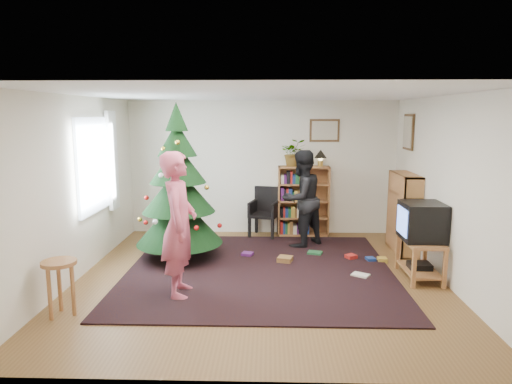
{
  "coord_description": "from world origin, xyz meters",
  "views": [
    {
      "loc": [
        0.13,
        -6.05,
        2.24
      ],
      "look_at": [
        -0.06,
        0.65,
        1.1
      ],
      "focal_mm": 32.0,
      "sensor_mm": 36.0,
      "label": 1
    }
  ],
  "objects_px": {
    "person_standing": "(179,225)",
    "armchair": "(264,210)",
    "crt_tv": "(422,221)",
    "bookshelf_back": "(303,200)",
    "person_by_chair": "(301,199)",
    "table_lamp": "(321,155)",
    "potted_plant": "(293,153)",
    "tv_stand": "(420,256)",
    "stool": "(60,273)",
    "picture_right": "(409,132)",
    "bookshelf_right": "(404,212)",
    "christmas_tree": "(179,195)",
    "picture_back": "(325,130)"
  },
  "relations": [
    {
      "from": "picture_back",
      "to": "table_lamp",
      "type": "height_order",
      "value": "picture_back"
    },
    {
      "from": "bookshelf_back",
      "to": "table_lamp",
      "type": "bearing_deg",
      "value": 0.0
    },
    {
      "from": "person_standing",
      "to": "potted_plant",
      "type": "bearing_deg",
      "value": -30.66
    },
    {
      "from": "person_standing",
      "to": "potted_plant",
      "type": "distance_m",
      "value": 3.4
    },
    {
      "from": "picture_back",
      "to": "crt_tv",
      "type": "height_order",
      "value": "picture_back"
    },
    {
      "from": "potted_plant",
      "to": "crt_tv",
      "type": "bearing_deg",
      "value": -54.11
    },
    {
      "from": "person_standing",
      "to": "bookshelf_right",
      "type": "bearing_deg",
      "value": -62.69
    },
    {
      "from": "bookshelf_back",
      "to": "person_by_chair",
      "type": "distance_m",
      "value": 0.77
    },
    {
      "from": "tv_stand",
      "to": "stool",
      "type": "distance_m",
      "value": 4.62
    },
    {
      "from": "picture_back",
      "to": "table_lamp",
      "type": "bearing_deg",
      "value": -119.95
    },
    {
      "from": "tv_stand",
      "to": "stool",
      "type": "xyz_separation_m",
      "value": [
        -4.42,
        -1.33,
        0.17
      ]
    },
    {
      "from": "armchair",
      "to": "table_lamp",
      "type": "distance_m",
      "value": 1.45
    },
    {
      "from": "bookshelf_back",
      "to": "person_standing",
      "type": "distance_m",
      "value": 3.44
    },
    {
      "from": "tv_stand",
      "to": "armchair",
      "type": "xyz_separation_m",
      "value": [
        -2.18,
        2.23,
        0.17
      ]
    },
    {
      "from": "picture_right",
      "to": "bookshelf_right",
      "type": "distance_m",
      "value": 1.36
    },
    {
      "from": "stool",
      "to": "table_lamp",
      "type": "distance_m",
      "value": 4.97
    },
    {
      "from": "tv_stand",
      "to": "armchair",
      "type": "bearing_deg",
      "value": 134.34
    },
    {
      "from": "bookshelf_back",
      "to": "bookshelf_right",
      "type": "relative_size",
      "value": 1.0
    },
    {
      "from": "potted_plant",
      "to": "tv_stand",
      "type": "bearing_deg",
      "value": -54.07
    },
    {
      "from": "christmas_tree",
      "to": "armchair",
      "type": "bearing_deg",
      "value": 48.45
    },
    {
      "from": "stool",
      "to": "table_lamp",
      "type": "xyz_separation_m",
      "value": [
        3.27,
        3.6,
        1.01
      ]
    },
    {
      "from": "christmas_tree",
      "to": "person_by_chair",
      "type": "height_order",
      "value": "christmas_tree"
    },
    {
      "from": "bookshelf_right",
      "to": "picture_right",
      "type": "bearing_deg",
      "value": -17.54
    },
    {
      "from": "crt_tv",
      "to": "potted_plant",
      "type": "xyz_separation_m",
      "value": [
        -1.64,
        2.27,
        0.74
      ]
    },
    {
      "from": "person_by_chair",
      "to": "table_lamp",
      "type": "bearing_deg",
      "value": -158.42
    },
    {
      "from": "bookshelf_right",
      "to": "potted_plant",
      "type": "bearing_deg",
      "value": 60.09
    },
    {
      "from": "person_standing",
      "to": "armchair",
      "type": "bearing_deg",
      "value": -22.28
    },
    {
      "from": "bookshelf_back",
      "to": "crt_tv",
      "type": "height_order",
      "value": "bookshelf_back"
    },
    {
      "from": "stool",
      "to": "table_lamp",
      "type": "relative_size",
      "value": 2.08
    },
    {
      "from": "christmas_tree",
      "to": "armchair",
      "type": "relative_size",
      "value": 2.68
    },
    {
      "from": "tv_stand",
      "to": "crt_tv",
      "type": "relative_size",
      "value": 1.41
    },
    {
      "from": "stool",
      "to": "person_by_chair",
      "type": "bearing_deg",
      "value": 44.72
    },
    {
      "from": "person_standing",
      "to": "potted_plant",
      "type": "height_order",
      "value": "person_standing"
    },
    {
      "from": "picture_back",
      "to": "stool",
      "type": "relative_size",
      "value": 0.86
    },
    {
      "from": "bookshelf_right",
      "to": "person_by_chair",
      "type": "relative_size",
      "value": 0.79
    },
    {
      "from": "stool",
      "to": "bookshelf_back",
      "type": "bearing_deg",
      "value": 50.47
    },
    {
      "from": "crt_tv",
      "to": "armchair",
      "type": "height_order",
      "value": "crt_tv"
    },
    {
      "from": "crt_tv",
      "to": "potted_plant",
      "type": "bearing_deg",
      "value": 125.89
    },
    {
      "from": "picture_back",
      "to": "bookshelf_back",
      "type": "xyz_separation_m",
      "value": [
        -0.38,
        -0.14,
        -1.29
      ]
    },
    {
      "from": "bookshelf_right",
      "to": "table_lamp",
      "type": "xyz_separation_m",
      "value": [
        -1.27,
        1.02,
        0.84
      ]
    },
    {
      "from": "tv_stand",
      "to": "potted_plant",
      "type": "bearing_deg",
      "value": 125.93
    },
    {
      "from": "christmas_tree",
      "to": "crt_tv",
      "type": "xyz_separation_m",
      "value": [
        3.48,
        -0.76,
        -0.2
      ]
    },
    {
      "from": "crt_tv",
      "to": "table_lamp",
      "type": "distance_m",
      "value": 2.64
    },
    {
      "from": "crt_tv",
      "to": "stool",
      "type": "relative_size",
      "value": 0.92
    },
    {
      "from": "person_standing",
      "to": "table_lamp",
      "type": "bearing_deg",
      "value": -37.73
    },
    {
      "from": "christmas_tree",
      "to": "stool",
      "type": "bearing_deg",
      "value": -114.2
    },
    {
      "from": "potted_plant",
      "to": "stool",
      "type": "bearing_deg",
      "value": -127.59
    },
    {
      "from": "bookshelf_back",
      "to": "person_standing",
      "type": "relative_size",
      "value": 0.72
    },
    {
      "from": "picture_back",
      "to": "stool",
      "type": "xyz_separation_m",
      "value": [
        -3.35,
        -3.74,
        -1.45
      ]
    },
    {
      "from": "armchair",
      "to": "stool",
      "type": "height_order",
      "value": "armchair"
    }
  ]
}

